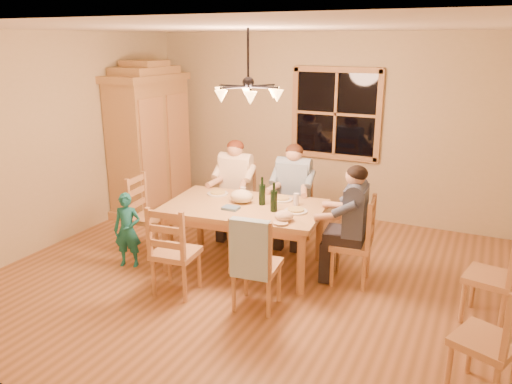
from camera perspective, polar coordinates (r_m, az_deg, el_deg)
The scene contains 31 objects.
floor at distance 5.77m, azimuth -0.80°, elevation -9.63°, with size 5.50×5.50×0.00m, color brown.
ceiling at distance 5.16m, azimuth -0.93°, elevation 18.28°, with size 5.50×5.00×0.02m, color white.
wall_back at distance 7.58m, azimuth 7.65°, elevation 7.47°, with size 5.50×0.02×2.70m, color #C7BA8D.
wall_left at distance 6.95m, azimuth -21.72°, elevation 5.56°, with size 0.02×5.00×2.70m, color #C7BA8D.
window at distance 7.46m, azimuth 9.10°, elevation 8.81°, with size 1.30×0.06×1.30m.
chandelier at distance 5.18m, azimuth -0.89°, elevation 11.38°, with size 0.77×0.68×0.71m.
armoire at distance 7.86m, azimuth -11.99°, elevation 5.41°, with size 0.66×1.40×2.30m.
dining_table at distance 5.78m, azimuth -1.33°, elevation -2.46°, with size 1.90×1.28×0.76m.
chair_far_left at distance 6.80m, azimuth -2.32°, elevation -2.63°, with size 0.48×0.46×0.99m.
chair_far_right at distance 6.56m, azimuth 4.19°, elevation -3.40°, with size 0.48×0.46×0.99m.
chair_near_left at distance 5.38m, azimuth -9.08°, elevation -8.33°, with size 0.48×0.46×0.99m.
chair_near_right at distance 5.04m, azimuth 0.09°, elevation -9.89°, with size 0.48×0.46×0.99m.
chair_end_left at distance 6.43m, azimuth -11.80°, elevation -4.17°, with size 0.46×0.48×0.99m.
chair_end_right at distance 5.62m, azimuth 10.78°, elevation -7.26°, with size 0.46×0.48×0.99m.
adult_woman at distance 6.64m, azimuth -2.37°, elevation 1.75°, with size 0.42×0.46×0.87m.
adult_plaid_man at distance 6.39m, azimuth 4.30°, elevation 1.12°, with size 0.42×0.46×0.87m.
adult_slate_man at distance 5.43m, azimuth 11.09°, elevation -2.07°, with size 0.46×0.42×0.87m.
towel at distance 4.71m, azimuth -0.68°, elevation -6.57°, with size 0.38×0.10×0.58m, color #9ABED1.
wine_bottle_a at distance 5.72m, azimuth 0.70°, elevation 0.12°, with size 0.08×0.08×0.33m, color black.
wine_bottle_b at distance 5.50m, azimuth 2.06°, elevation -0.58°, with size 0.08×0.08×0.33m, color black.
plate_woman at distance 6.16m, azimuth -4.39°, elevation -0.19°, with size 0.26×0.26×0.02m, color white.
plate_plaid at distance 5.93m, azimuth 2.93°, elevation -0.86°, with size 0.26×0.26×0.02m, color white.
plate_slate at distance 5.53m, azimuth 4.56°, elevation -2.21°, with size 0.26×0.26×0.02m, color white.
wine_glass_a at distance 5.98m, azimuth -1.50°, elevation -0.08°, with size 0.06×0.06×0.14m, color silver.
wine_glass_b at distance 5.74m, azimuth 4.61°, elevation -0.84°, with size 0.06×0.06×0.14m, color silver.
cap at distance 5.25m, azimuth 3.21°, elevation -2.74°, with size 0.20×0.20×0.11m, color #D3B18C.
napkin at distance 5.61m, azimuth -2.89°, elevation -1.84°, with size 0.18×0.14×0.03m, color slate.
cloth_bundle at distance 5.81m, azimuth -1.66°, elevation -0.50°, with size 0.28×0.22×0.15m, color beige.
child at distance 6.05m, azimuth -14.48°, elevation -4.24°, with size 0.33×0.21×0.89m, color #1A7477.
chair_spare_front at distance 4.28m, azimuth 24.54°, elevation -16.94°, with size 0.55×0.56×0.99m.
chair_spare_back at distance 5.28m, azimuth 24.97°, elevation -10.30°, with size 0.50×0.51×0.99m.
Camera 1 is at (2.30, -4.62, 2.58)m, focal length 35.00 mm.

